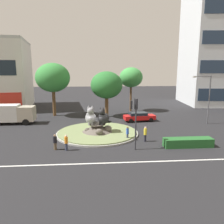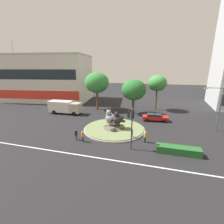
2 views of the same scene
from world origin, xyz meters
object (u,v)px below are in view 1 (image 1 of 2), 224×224
object	(u,v)px
pedestrian_black_shirt	(55,142)
pedestrian_orange_shirt	(66,142)
third_tree_left	(131,78)
pedestrian_yellow_shirt	(145,134)
second_tree_near_tower	(107,85)
streetlight_arm	(207,96)
traffic_light_mast	(135,113)
broadleaf_tree_behind_island	(53,78)
pedestrian_blue_shirt	(127,133)
delivery_box_truck	(8,113)
cat_statue_black	(103,118)
sedan_on_far_lane	(139,117)
cat_statue_grey	(91,117)

from	to	relation	value
pedestrian_black_shirt	pedestrian_orange_shirt	xyz separation A→B (m)	(1.13, -0.28, 0.03)
third_tree_left	pedestrian_yellow_shirt	size ratio (longest dim) A/B	4.89
pedestrian_yellow_shirt	pedestrian_orange_shirt	bearing A→B (deg)	40.57
second_tree_near_tower	streetlight_arm	world-z (taller)	second_tree_near_tower
traffic_light_mast	pedestrian_orange_shirt	bearing A→B (deg)	97.65
traffic_light_mast	streetlight_arm	world-z (taller)	streetlight_arm
broadleaf_tree_behind_island	pedestrian_blue_shirt	distance (m)	18.73
traffic_light_mast	pedestrian_orange_shirt	world-z (taller)	traffic_light_mast
broadleaf_tree_behind_island	third_tree_left	size ratio (longest dim) A/B	1.08
traffic_light_mast	delivery_box_truck	size ratio (longest dim) A/B	0.69
cat_statue_black	third_tree_left	size ratio (longest dim) A/B	0.27
sedan_on_far_lane	pedestrian_black_shirt	bearing A→B (deg)	-138.74
traffic_light_mast	sedan_on_far_lane	xyz separation A→B (m)	(2.87, 11.93, -2.98)
second_tree_near_tower	cat_statue_black	bearing A→B (deg)	-95.27
streetlight_arm	pedestrian_blue_shirt	xyz separation A→B (m)	(-12.49, -6.69, -3.32)
pedestrian_blue_shirt	delivery_box_truck	distance (m)	18.53
traffic_light_mast	pedestrian_black_shirt	world-z (taller)	traffic_light_mast
broadleaf_tree_behind_island	delivery_box_truck	world-z (taller)	broadleaf_tree_behind_island
broadleaf_tree_behind_island	pedestrian_blue_shirt	bearing A→B (deg)	-53.53
traffic_light_mast	sedan_on_far_lane	world-z (taller)	traffic_light_mast
delivery_box_truck	streetlight_arm	bearing A→B (deg)	-5.66
cat_statue_grey	pedestrian_yellow_shirt	bearing A→B (deg)	60.71
cat_statue_black	streetlight_arm	size ratio (longest dim) A/B	0.31
second_tree_near_tower	pedestrian_blue_shirt	xyz separation A→B (m)	(1.64, -12.85, -4.47)
pedestrian_orange_shirt	delivery_box_truck	size ratio (longest dim) A/B	0.22
cat_statue_grey	delivery_box_truck	size ratio (longest dim) A/B	0.33
second_tree_near_tower	delivery_box_truck	size ratio (longest dim) A/B	1.03
pedestrian_black_shirt	pedestrian_orange_shirt	bearing A→B (deg)	-100.87
broadleaf_tree_behind_island	pedestrian_blue_shirt	xyz separation A→B (m)	(10.61, -14.35, -5.65)
third_tree_left	delivery_box_truck	xyz separation A→B (m)	(-19.47, -8.77, -4.83)
traffic_light_mast	broadleaf_tree_behind_island	xyz separation A→B (m)	(-10.89, 17.21, 2.78)
cat_statue_grey	second_tree_near_tower	distance (m)	10.84
traffic_light_mast	broadleaf_tree_behind_island	bearing A→B (deg)	41.56
cat_statue_black	sedan_on_far_lane	bearing A→B (deg)	166.36
pedestrian_orange_shirt	second_tree_near_tower	bearing A→B (deg)	-135.75
broadleaf_tree_behind_island	sedan_on_far_lane	bearing A→B (deg)	-21.02
third_tree_left	broadleaf_tree_behind_island	bearing A→B (deg)	-166.60
cat_statue_grey	traffic_light_mast	bearing A→B (deg)	37.92
cat_statue_black	broadleaf_tree_behind_island	size ratio (longest dim) A/B	0.25
cat_statue_black	traffic_light_mast	distance (m)	6.37
sedan_on_far_lane	pedestrian_orange_shirt	bearing A→B (deg)	-134.90
cat_statue_grey	third_tree_left	world-z (taller)	third_tree_left
pedestrian_yellow_shirt	delivery_box_truck	world-z (taller)	delivery_box_truck
streetlight_arm	third_tree_left	bearing A→B (deg)	-50.42
cat_statue_black	streetlight_arm	xyz separation A→B (m)	(15.08, 4.10, 2.10)
traffic_light_mast	pedestrian_yellow_shirt	bearing A→B (deg)	-26.02
traffic_light_mast	third_tree_left	distance (m)	20.89
third_tree_left	pedestrian_black_shirt	size ratio (longest dim) A/B	5.28
broadleaf_tree_behind_island	pedestrian_black_shirt	size ratio (longest dim) A/B	5.70
pedestrian_black_shirt	third_tree_left	bearing A→B (deg)	-25.20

